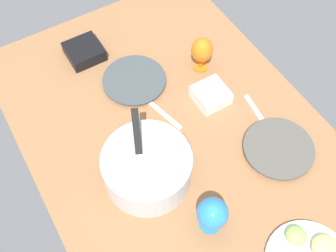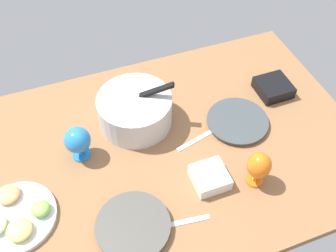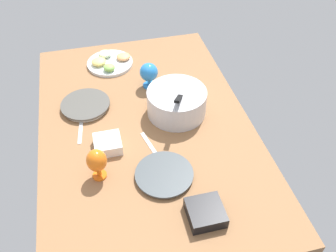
{
  "view_description": "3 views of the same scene",
  "coord_description": "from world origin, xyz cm",
  "px_view_note": "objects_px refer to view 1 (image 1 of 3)",
  "views": [
    {
      "loc": [
        -61.77,
        42.88,
        130.22
      ],
      "look_at": [
        5.87,
        2.57,
        5.9
      ],
      "focal_mm": 43.93,
      "sensor_mm": 36.0,
      "label": 1
    },
    {
      "loc": [
        -28.44,
        -83.42,
        120.64
      ],
      "look_at": [
        4.57,
        5.62,
        5.9
      ],
      "focal_mm": 40.42,
      "sensor_mm": 36.0,
      "label": 2
    },
    {
      "loc": [
        128.97,
        -19.96,
        124.77
      ],
      "look_at": [
        9.56,
        9.23,
        5.9
      ],
      "focal_mm": 38.6,
      "sensor_mm": 36.0,
      "label": 3
    }
  ],
  "objects_px": {
    "hurricane_glass_blue": "(212,214)",
    "square_bowl_white": "(211,95)",
    "square_bowl_black": "(84,51)",
    "dinner_plate_left": "(278,149)",
    "hurricane_glass_orange": "(202,51)",
    "dinner_plate_right": "(134,81)",
    "mixing_bowl": "(147,167)"
  },
  "relations": [
    {
      "from": "hurricane_glass_blue",
      "to": "square_bowl_white",
      "type": "bearing_deg",
      "value": -34.05
    },
    {
      "from": "dinner_plate_right",
      "to": "square_bowl_white",
      "type": "xyz_separation_m",
      "value": [
        -0.22,
        -0.22,
        0.02
      ]
    },
    {
      "from": "hurricane_glass_orange",
      "to": "mixing_bowl",
      "type": "bearing_deg",
      "value": 126.91
    },
    {
      "from": "dinner_plate_left",
      "to": "mixing_bowl",
      "type": "relative_size",
      "value": 0.83
    },
    {
      "from": "dinner_plate_right",
      "to": "hurricane_glass_blue",
      "type": "bearing_deg",
      "value": 174.13
    },
    {
      "from": "hurricane_glass_orange",
      "to": "hurricane_glass_blue",
      "type": "relative_size",
      "value": 1.07
    },
    {
      "from": "hurricane_glass_orange",
      "to": "hurricane_glass_blue",
      "type": "bearing_deg",
      "value": 149.47
    },
    {
      "from": "dinner_plate_right",
      "to": "mixing_bowl",
      "type": "distance_m",
      "value": 0.43
    },
    {
      "from": "hurricane_glass_orange",
      "to": "square_bowl_black",
      "type": "relative_size",
      "value": 1.1
    },
    {
      "from": "mixing_bowl",
      "to": "square_bowl_white",
      "type": "bearing_deg",
      "value": -66.0
    },
    {
      "from": "square_bowl_white",
      "to": "dinner_plate_right",
      "type": "bearing_deg",
      "value": 43.78
    },
    {
      "from": "dinner_plate_left",
      "to": "hurricane_glass_orange",
      "type": "xyz_separation_m",
      "value": [
        0.47,
        0.02,
        0.08
      ]
    },
    {
      "from": "dinner_plate_right",
      "to": "hurricane_glass_orange",
      "type": "height_order",
      "value": "hurricane_glass_orange"
    },
    {
      "from": "dinner_plate_left",
      "to": "square_bowl_white",
      "type": "xyz_separation_m",
      "value": [
        0.32,
        0.08,
        0.02
      ]
    },
    {
      "from": "dinner_plate_left",
      "to": "mixing_bowl",
      "type": "height_order",
      "value": "mixing_bowl"
    },
    {
      "from": "hurricane_glass_blue",
      "to": "dinner_plate_left",
      "type": "bearing_deg",
      "value": -74.53
    },
    {
      "from": "mixing_bowl",
      "to": "hurricane_glass_orange",
      "type": "height_order",
      "value": "mixing_bowl"
    },
    {
      "from": "hurricane_glass_orange",
      "to": "square_bowl_black",
      "type": "xyz_separation_m",
      "value": [
        0.3,
        0.38,
        -0.07
      ]
    },
    {
      "from": "hurricane_glass_orange",
      "to": "square_bowl_black",
      "type": "distance_m",
      "value": 0.49
    },
    {
      "from": "hurricane_glass_blue",
      "to": "square_bowl_black",
      "type": "bearing_deg",
      "value": 2.95
    },
    {
      "from": "dinner_plate_right",
      "to": "mixing_bowl",
      "type": "relative_size",
      "value": 0.83
    },
    {
      "from": "hurricane_glass_blue",
      "to": "square_bowl_white",
      "type": "height_order",
      "value": "hurricane_glass_blue"
    },
    {
      "from": "hurricane_glass_orange",
      "to": "square_bowl_white",
      "type": "distance_m",
      "value": 0.18
    },
    {
      "from": "dinner_plate_left",
      "to": "mixing_bowl",
      "type": "xyz_separation_m",
      "value": [
        0.15,
        0.45,
        0.06
      ]
    },
    {
      "from": "dinner_plate_left",
      "to": "square_bowl_white",
      "type": "bearing_deg",
      "value": 14.05
    },
    {
      "from": "hurricane_glass_blue",
      "to": "square_bowl_black",
      "type": "distance_m",
      "value": 0.88
    },
    {
      "from": "dinner_plate_right",
      "to": "hurricane_glass_orange",
      "type": "xyz_separation_m",
      "value": [
        -0.07,
        -0.27,
        0.09
      ]
    },
    {
      "from": "dinner_plate_left",
      "to": "square_bowl_black",
      "type": "distance_m",
      "value": 0.87
    },
    {
      "from": "hurricane_glass_blue",
      "to": "square_bowl_black",
      "type": "relative_size",
      "value": 1.03
    },
    {
      "from": "mixing_bowl",
      "to": "square_bowl_black",
      "type": "distance_m",
      "value": 0.63
    },
    {
      "from": "mixing_bowl",
      "to": "hurricane_glass_orange",
      "type": "xyz_separation_m",
      "value": [
        0.32,
        -0.43,
        0.02
      ]
    },
    {
      "from": "dinner_plate_left",
      "to": "square_bowl_black",
      "type": "bearing_deg",
      "value": 27.68
    }
  ]
}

